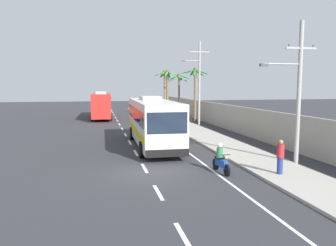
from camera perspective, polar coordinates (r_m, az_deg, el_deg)
ground_plane at (r=17.28m, az=-3.69°, el=-8.54°), size 160.00×160.00×0.00m
sidewalk_kerb at (r=28.41m, az=7.00°, el=-2.47°), size 3.20×90.00×0.14m
lane_markings at (r=31.61m, az=-3.50°, el=-1.65°), size 3.62×71.00×0.01m
boundary_wall at (r=33.33m, az=10.97°, el=0.86°), size 0.24×60.00×2.54m
coach_bus_foreground at (r=24.34m, az=-2.65°, el=0.43°), size 3.09×11.22×3.66m
coach_bus_far_lane at (r=46.28m, az=-11.46°, el=3.20°), size 3.00×11.81×3.68m
motorcycle_beside_bus at (r=17.29m, az=9.12°, el=-6.44°), size 0.56×1.96×1.54m
motorcycle_trailing at (r=32.70m, az=-1.15°, el=-0.22°), size 0.56×1.96×1.59m
pedestrian_near_kerb at (r=17.15m, az=18.89°, el=-5.43°), size 0.36×0.36×1.71m
utility_pole_nearest at (r=19.77m, az=21.54°, el=5.37°), size 3.34×0.24×8.01m
utility_pole_mid at (r=37.47m, az=5.36°, el=7.33°), size 3.24×0.24×9.42m
palm_nearest at (r=42.48m, az=1.89°, el=6.68°), size 3.01×3.02×6.01m
palm_second at (r=52.11m, az=-0.60°, el=7.28°), size 3.57×3.50×6.90m
palm_third at (r=39.83m, az=4.75°, el=6.98°), size 3.31×3.18×6.61m
palm_fourth at (r=49.35m, az=-0.11°, el=6.64°), size 3.66×3.35×6.79m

